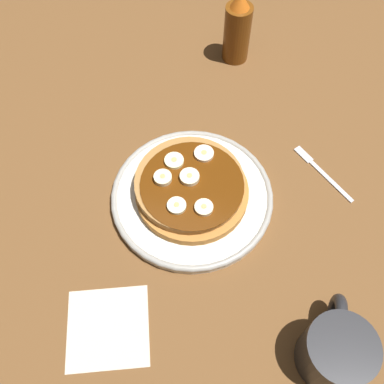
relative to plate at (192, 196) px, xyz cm
name	(u,v)px	position (x,y,z in cm)	size (l,w,h in cm)	color
ground_plane	(192,204)	(0.00, 0.00, -2.42)	(140.00, 140.00, 3.00)	brown
plate	(192,196)	(0.00, 0.00, 0.00)	(25.35, 25.35, 1.71)	silver
pancake_stack	(190,186)	(0.50, 0.34, 2.04)	(17.45, 17.45, 3.15)	#B77534
banana_slice_0	(190,177)	(0.91, 0.55, 3.97)	(2.98, 2.98, 1.03)	#FDEFBF
banana_slice_1	(174,161)	(3.45, 3.47, 3.85)	(3.00, 3.00, 0.79)	#F4F2B6
banana_slice_2	(204,154)	(5.66, -0.80, 3.85)	(3.08, 3.08, 0.78)	#FDE6C2
banana_slice_3	(177,206)	(-4.22, 1.46, 3.84)	(2.82, 2.82, 0.78)	#EBEABF
banana_slice_4	(204,208)	(-3.79, -2.47, 3.88)	(2.74, 2.74, 0.84)	beige
banana_slice_5	(163,179)	(-0.14, 4.47, 3.98)	(2.74, 2.74, 1.06)	#F6E8B2
coffee_mug	(336,350)	(-19.99, -22.03, 3.01)	(11.95, 8.80, 7.63)	#262628
napkin	(108,328)	(-21.94, 7.36, -0.77)	(11.00, 11.00, 0.30)	beige
fork	(320,170)	(9.27, -19.64, -0.67)	(9.64, 10.12, 0.50)	silver
syrup_bottle	(237,30)	(33.11, -2.08, 5.46)	(4.98, 4.98, 14.10)	brown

